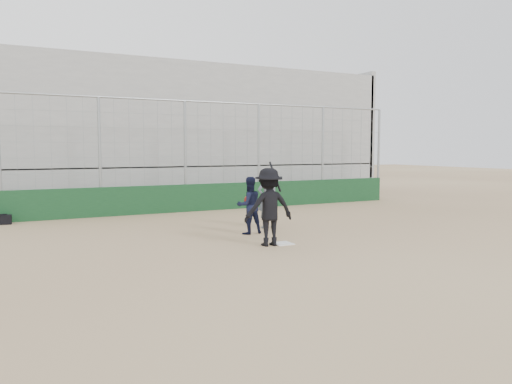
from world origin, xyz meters
name	(u,v)px	position (x,y,z in m)	size (l,w,h in m)	color
ground	(283,244)	(0.00, 0.00, 0.00)	(90.00, 90.00, 0.00)	olive
home_plate	(283,244)	(0.00, 0.00, 0.01)	(0.44, 0.44, 0.02)	white
backstop	(186,185)	(0.00, 7.00, 0.96)	(18.10, 0.25, 4.04)	#11361A
bleachers	(149,134)	(0.00, 11.95, 2.92)	(20.25, 6.70, 6.98)	gray
batter_at_plate	(269,207)	(-0.38, 0.00, 0.92)	(1.26, 0.84, 1.98)	black
catcher_crouched	(249,215)	(-0.09, 1.63, 0.52)	(0.80, 0.65, 1.06)	black
umpire	(268,202)	(0.84, 2.30, 0.77)	(0.62, 0.41, 1.53)	#535C69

